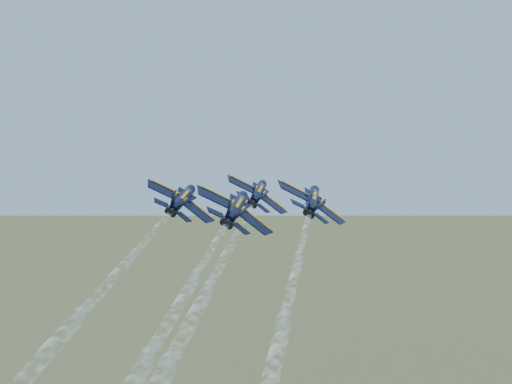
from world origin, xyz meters
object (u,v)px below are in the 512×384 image
at_px(jet_left, 182,199).
at_px(jet_slot, 236,208).
at_px(jet_lead, 258,193).
at_px(jet_right, 312,200).

bearing_deg(jet_left, jet_slot, -52.01).
xyz_separation_m(jet_lead, jet_left, (-5.51, -16.43, 0.00)).
distance_m(jet_left, jet_right, 20.13).
bearing_deg(jet_slot, jet_right, 50.58).
distance_m(jet_lead, jet_left, 17.33).
height_order(jet_left, jet_slot, same).
distance_m(jet_right, jet_slot, 16.15).
distance_m(jet_lead, jet_slot, 26.31).
relative_size(jet_lead, jet_slot, 1.00).
xyz_separation_m(jet_left, jet_right, (19.03, 6.55, 0.00)).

